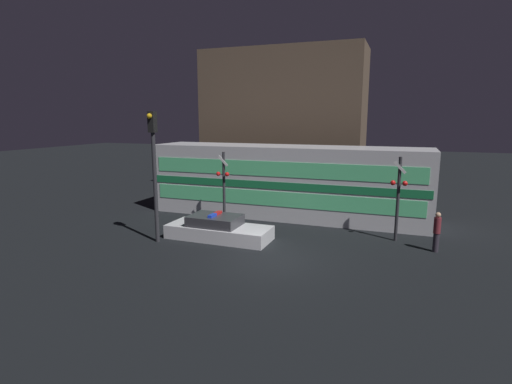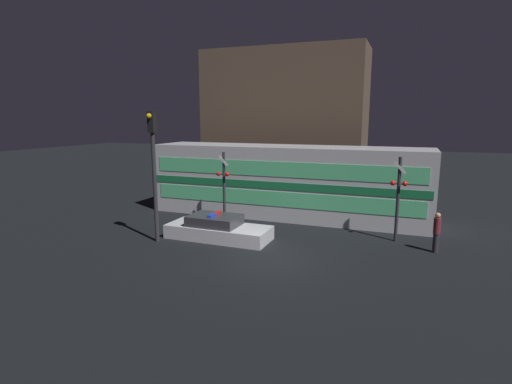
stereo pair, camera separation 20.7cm
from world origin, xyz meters
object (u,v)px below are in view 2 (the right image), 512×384
object	(u,v)px
train	(287,181)
pedestrian	(437,232)
police_car	(218,229)
traffic_light_corner	(154,164)
crossing_signal_near	(398,195)

from	to	relation	value
train	pedestrian	bearing A→B (deg)	-26.91
police_car	train	bearing A→B (deg)	73.13
police_car	traffic_light_corner	bearing A→B (deg)	-149.16
train	pedestrian	size ratio (longest dim) A/B	9.10
police_car	crossing_signal_near	world-z (taller)	crossing_signal_near
train	traffic_light_corner	bearing A→B (deg)	-121.10
crossing_signal_near	police_car	bearing A→B (deg)	-162.01
crossing_signal_near	traffic_light_corner	size ratio (longest dim) A/B	0.66
train	crossing_signal_near	distance (m)	6.72
pedestrian	traffic_light_corner	bearing A→B (deg)	-166.22
traffic_light_corner	train	bearing A→B (deg)	58.90
pedestrian	crossing_signal_near	xyz separation A→B (m)	(-1.62, 1.02, 1.26)
train	police_car	xyz separation A→B (m)	(-1.71, -5.40, -1.56)
police_car	traffic_light_corner	xyz separation A→B (m)	(-2.39, -1.39, 3.12)
traffic_light_corner	police_car	bearing A→B (deg)	30.17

